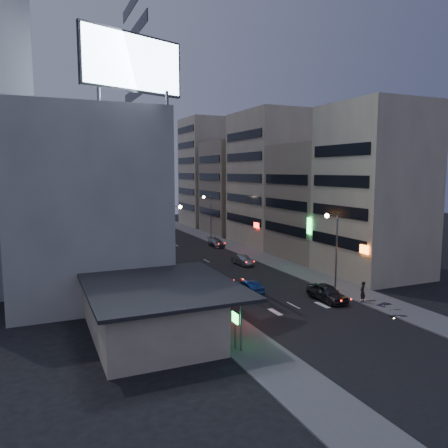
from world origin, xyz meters
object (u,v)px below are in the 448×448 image
parked_car_right_near (327,293)px  parked_car_right_far (216,243)px  scooter_blue (389,297)px  parked_car_right_mid (242,260)px  road_car_silver (201,276)px  scooter_silver_a (399,303)px  scooter_black_b (384,296)px  scooter_silver_b (373,294)px  parked_car_left (155,248)px  scooter_black_a (406,309)px  person (363,292)px  road_car_blue (248,287)px

parked_car_right_near → parked_car_right_far: bearing=85.3°
scooter_blue → parked_car_right_far: bearing=6.3°
parked_car_right_mid → parked_car_right_far: size_ratio=0.88×
road_car_silver → parked_car_right_far: bearing=-118.5°
scooter_silver_a → scooter_black_b: bearing=18.7°
scooter_silver_a → scooter_silver_b: (-0.21, 2.99, 0.08)m
parked_car_right_near → parked_car_right_mid: (-0.39, 17.58, -0.15)m
parked_car_right_mid → road_car_silver: road_car_silver is taller
parked_car_left → scooter_black_a: size_ratio=3.37×
parked_car_right_near → scooter_black_a: 7.25m
parked_car_right_far → road_car_silver: road_car_silver is taller
parked_car_left → person: size_ratio=2.90×
scooter_silver_a → scooter_blue: size_ratio=0.88×
scooter_silver_b → scooter_silver_a: bearing=-155.0°
road_car_blue → parked_car_right_near: bearing=131.1°
road_car_blue → scooter_silver_b: bearing=138.1°
parked_car_right_mid → scooter_black_a: size_ratio=2.33×
parked_car_left → road_car_silver: bearing=87.8°
parked_car_left → road_car_blue: bearing=94.7°
parked_car_right_far → scooter_black_a: bearing=-87.1°
parked_car_left → scooter_black_b: size_ratio=2.87×
scooter_black_b → parked_car_right_far: bearing=-12.1°
scooter_blue → parked_car_left: bearing=23.9°
person → scooter_silver_b: 1.56m
parked_car_right_far → scooter_black_b: 35.04m
scooter_black_b → scooter_silver_b: (-0.27, 1.14, -0.03)m
road_car_silver → scooter_silver_b: 17.92m
road_car_blue → scooter_black_b: bearing=134.7°
parked_car_right_near → road_car_silver: size_ratio=0.83×
road_car_silver → scooter_blue: road_car_silver is taller
parked_car_right_mid → scooter_silver_a: 22.84m
parked_car_right_near → scooter_blue: (4.61, -3.22, -0.12)m
scooter_silver_a → parked_car_right_near: bearing=62.4°
parked_car_right_mid → scooter_blue: size_ratio=2.14×
road_car_blue → road_car_silver: size_ratio=0.71×
parked_car_right_far → road_car_silver: size_ratio=0.79×
parked_car_left → scooter_black_a: 38.39m
person → scooter_black_b: person is taller
parked_car_right_far → scooter_black_a: (1.50, -38.44, -0.01)m
parked_car_right_near → person: (2.57, -1.96, 0.30)m
road_car_silver → person: 17.02m
parked_car_left → parked_car_right_far: size_ratio=1.28×
scooter_blue → scooter_silver_b: bearing=22.9°
scooter_silver_a → road_car_silver: bearing=60.5°
scooter_black_a → scooter_silver_b: size_ratio=0.90×
parked_car_right_mid → parked_car_left: bearing=120.4°
road_car_silver → scooter_black_b: road_car_silver is taller
parked_car_right_mid → scooter_black_b: scooter_black_b is taller
scooter_black_a → scooter_blue: size_ratio=0.92×
parked_car_right_near → scooter_black_a: parked_car_right_near is taller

